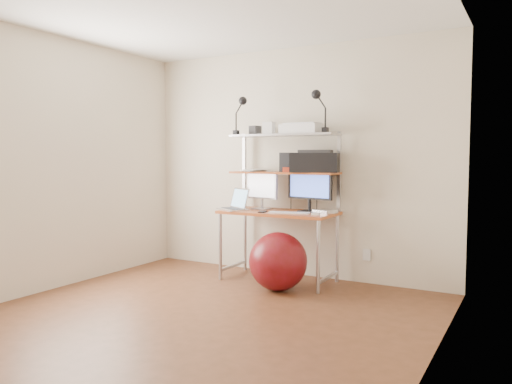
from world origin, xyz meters
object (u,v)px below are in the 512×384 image
monitor_silver (262,188)px  exercise_ball (278,261)px  laptop (236,205)px  printer (316,162)px  monitor_black (310,186)px

monitor_silver → exercise_ball: 0.92m
laptop → exercise_ball: size_ratio=0.74×
monitor_silver → exercise_ball: size_ratio=0.77×
printer → monitor_silver: bearing=170.6°
monitor_black → exercise_ball: size_ratio=0.93×
monitor_black → exercise_ball: bearing=-95.1°
exercise_ball → monitor_black: bearing=73.0°
laptop → exercise_ball: (0.64, -0.25, -0.50)m
printer → exercise_ball: printer is taller
monitor_black → printer: size_ratio=0.98×
monitor_silver → printer: size_ratio=0.81×
monitor_silver → printer: printer is taller
exercise_ball → printer: bearing=68.3°
monitor_black → laptop: 0.83m
printer → laptop: bearing=-177.9°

